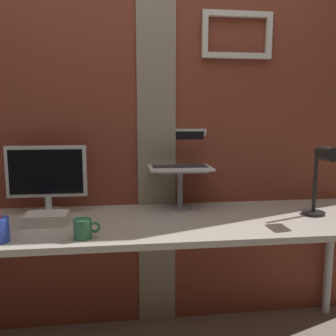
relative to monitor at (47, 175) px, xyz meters
name	(u,v)px	position (x,y,z in m)	size (l,w,h in m)	color
brick_wall_back	(138,105)	(0.50, 0.18, 0.38)	(3.16, 0.16, 2.65)	brown
desk	(170,232)	(0.64, -0.21, -0.27)	(2.23, 0.66, 0.74)	beige
monitor	(47,175)	(0.00, 0.00, 0.00)	(0.42, 0.18, 0.36)	white
laptop_stand	(180,182)	(0.72, 0.00, -0.05)	(0.28, 0.22, 0.23)	gray
laptop	(178,157)	(0.72, 0.07, 0.08)	(0.35, 0.27, 0.22)	white
desk_lamp	(321,174)	(1.41, -0.26, 0.02)	(0.12, 0.20, 0.37)	black
coffee_mug	(83,229)	(0.23, -0.43, -0.16)	(0.11, 0.08, 0.08)	#33724C
paper_clutter_stack	(47,219)	(0.03, -0.21, -0.18)	(0.20, 0.14, 0.05)	silver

